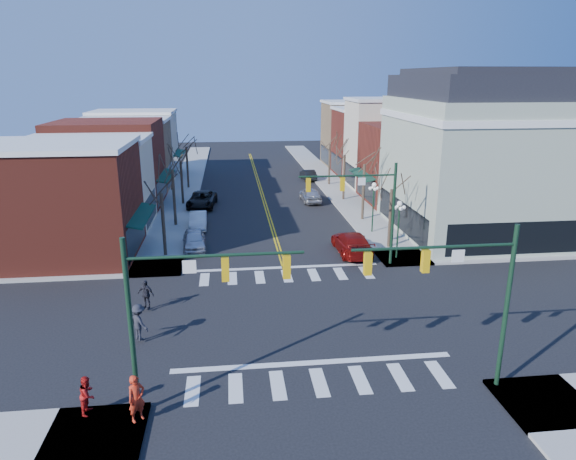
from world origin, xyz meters
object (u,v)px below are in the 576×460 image
object	(u,v)px
lamppost_corner	(399,220)
car_right_far	(308,175)
pedestrian_red_b	(88,395)
lamppost_midblock	(373,199)
car_right_near	(352,243)
car_left_far	(202,200)
victorian_corner	(477,153)
car_left_near	(194,240)
car_left_mid	(198,220)
pedestrian_dark_a	(146,294)
pedestrian_dark_b	(139,322)
pedestrian_red_a	(137,398)
car_right_mid	(310,195)

from	to	relation	value
lamppost_corner	car_right_far	xyz separation A→B (m)	(-1.80, 30.05, -2.29)
car_right_far	pedestrian_red_b	size ratio (longest dim) A/B	2.61
lamppost_midblock	car_right_near	world-z (taller)	lamppost_midblock
lamppost_corner	car_right_near	distance (m)	3.98
car_left_far	car_right_near	size ratio (longest dim) A/B	1.00
car_right_far	victorian_corner	bearing A→B (deg)	108.38
car_left_near	car_right_near	bearing A→B (deg)	-15.61
car_left_mid	car_right_near	xyz separation A→B (m)	(11.72, -8.06, 0.13)
lamppost_corner	car_right_far	bearing A→B (deg)	93.43
lamppost_midblock	car_left_far	bearing A→B (deg)	143.65
pedestrian_dark_a	car_left_near	bearing A→B (deg)	103.91
lamppost_midblock	pedestrian_dark_b	world-z (taller)	lamppost_midblock
car_left_mid	car_left_far	bearing A→B (deg)	88.62
car_left_near	car_left_mid	world-z (taller)	car_left_near
pedestrian_red_a	lamppost_midblock	bearing A→B (deg)	16.54
car_left_far	pedestrian_red_b	distance (m)	33.25
lamppost_midblock	pedestrian_dark_a	world-z (taller)	lamppost_midblock
car_right_near	pedestrian_red_b	xyz separation A→B (m)	(-14.58, -17.58, 0.13)
pedestrian_red_b	car_right_mid	bearing A→B (deg)	-14.59
car_left_far	pedestrian_dark_a	distance (m)	23.91
car_left_far	lamppost_corner	bearing A→B (deg)	-43.79
lamppost_midblock	car_left_far	size ratio (longest dim) A/B	0.78
victorian_corner	pedestrian_dark_a	world-z (taller)	victorian_corner
car_left_mid	car_right_mid	size ratio (longest dim) A/B	0.92
car_right_mid	pedestrian_red_a	size ratio (longest dim) A/B	2.39
car_right_near	car_right_mid	distance (m)	16.55
lamppost_corner	car_left_far	xyz separation A→B (m)	(-14.60, 17.24, -2.19)
car_right_near	pedestrian_dark_b	bearing A→B (deg)	40.62
pedestrian_red_a	pedestrian_dark_b	size ratio (longest dim) A/B	1.01
lamppost_corner	car_left_far	distance (m)	22.70
lamppost_midblock	car_left_mid	xyz separation A→B (m)	(-14.60, 3.26, -2.28)
car_right_near	car_left_far	bearing A→B (deg)	-53.67
car_left_mid	pedestrian_dark_a	size ratio (longest dim) A/B	2.44
car_left_mid	pedestrian_dark_b	world-z (taller)	pedestrian_dark_b
car_right_mid	car_left_mid	bearing A→B (deg)	34.49
pedestrian_red_b	pedestrian_dark_a	xyz separation A→B (m)	(0.83, 9.31, 0.06)
pedestrian_red_a	pedestrian_dark_a	bearing A→B (deg)	56.88
car_right_far	lamppost_corner	bearing A→B (deg)	89.03
pedestrian_red_b	car_left_far	bearing A→B (deg)	2.87
car_right_near	pedestrian_dark_b	size ratio (longest dim) A/B	2.98
car_left_near	car_left_mid	bearing A→B (deg)	85.70
victorian_corner	car_left_far	xyz separation A→B (m)	(-22.90, 11.24, -5.89)
victorian_corner	pedestrian_red_a	size ratio (longest dim) A/B	7.60
car_left_mid	car_left_far	world-z (taller)	car_left_far
car_right_near	pedestrian_dark_a	world-z (taller)	pedestrian_dark_a
lamppost_corner	car_left_mid	xyz separation A→B (m)	(-14.60, 9.76, -2.28)
car_left_far	car_right_mid	world-z (taller)	car_left_far
car_left_far	pedestrian_red_a	xyz separation A→B (m)	(-0.90, -33.82, 0.32)
pedestrian_dark_b	car_right_near	bearing A→B (deg)	-93.12
car_left_near	pedestrian_red_a	xyz separation A→B (m)	(-0.90, -20.62, 0.37)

